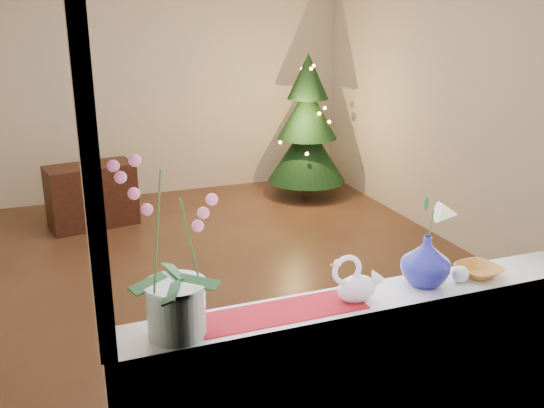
% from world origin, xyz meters
% --- Properties ---
extents(ground, '(5.00, 5.00, 0.00)m').
position_xyz_m(ground, '(0.00, 0.00, 0.00)').
color(ground, '#3E2619').
rests_on(ground, ground).
extents(wall_back, '(4.50, 0.10, 2.70)m').
position_xyz_m(wall_back, '(0.00, 2.50, 1.35)').
color(wall_back, beige).
rests_on(wall_back, ground).
extents(wall_front, '(4.50, 0.10, 2.70)m').
position_xyz_m(wall_front, '(0.00, -2.50, 1.35)').
color(wall_front, beige).
rests_on(wall_front, ground).
extents(wall_right, '(0.10, 5.00, 2.70)m').
position_xyz_m(wall_right, '(2.25, 0.00, 1.35)').
color(wall_right, beige).
rests_on(wall_right, ground).
extents(window_apron, '(2.20, 0.08, 0.88)m').
position_xyz_m(window_apron, '(0.00, -2.46, 0.44)').
color(window_apron, white).
rests_on(window_apron, ground).
extents(windowsill, '(2.20, 0.26, 0.04)m').
position_xyz_m(windowsill, '(0.00, -2.37, 0.90)').
color(windowsill, white).
rests_on(windowsill, window_apron).
extents(window_frame, '(2.22, 0.06, 1.60)m').
position_xyz_m(window_frame, '(0.00, -2.47, 1.70)').
color(window_frame, white).
rests_on(window_frame, windowsill).
extents(runner, '(0.70, 0.20, 0.01)m').
position_xyz_m(runner, '(-0.38, -2.37, 0.92)').
color(runner, maroon).
rests_on(runner, windowsill).
extents(orchid_pot, '(0.31, 0.31, 0.70)m').
position_xyz_m(orchid_pot, '(-0.82, -2.38, 1.27)').
color(orchid_pot, beige).
rests_on(orchid_pot, windowsill).
extents(swan, '(0.26, 0.19, 0.20)m').
position_xyz_m(swan, '(-0.05, -2.39, 1.02)').
color(swan, silver).
rests_on(swan, windowsill).
extents(blue_vase, '(0.31, 0.31, 0.26)m').
position_xyz_m(blue_vase, '(0.31, -2.35, 1.05)').
color(blue_vase, navy).
rests_on(blue_vase, windowsill).
extents(lily, '(0.15, 0.08, 0.20)m').
position_xyz_m(lily, '(0.31, -2.35, 1.28)').
color(lily, silver).
rests_on(lily, blue_vase).
extents(paperweight, '(0.08, 0.08, 0.08)m').
position_xyz_m(paperweight, '(0.48, -2.39, 0.96)').
color(paperweight, silver).
rests_on(paperweight, windowsill).
extents(amber_dish, '(0.19, 0.19, 0.04)m').
position_xyz_m(amber_dish, '(0.60, -2.37, 0.94)').
color(amber_dish, '#A5631F').
rests_on(amber_dish, windowsill).
extents(xmas_tree, '(1.01, 1.01, 1.62)m').
position_xyz_m(xmas_tree, '(1.59, 1.76, 0.81)').
color(xmas_tree, black).
rests_on(xmas_tree, ground).
extents(side_table, '(0.89, 0.56, 0.62)m').
position_xyz_m(side_table, '(-0.83, 1.61, 0.31)').
color(side_table, black).
rests_on(side_table, ground).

